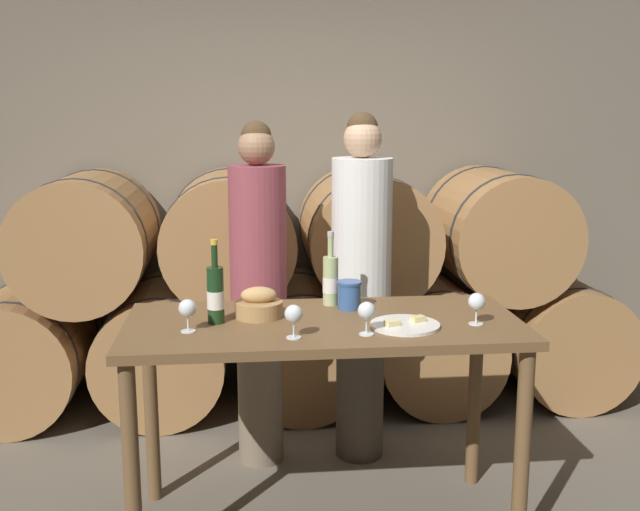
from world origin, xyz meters
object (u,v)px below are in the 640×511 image
Objects in this scene: tasting_table at (324,350)px; blue_crock at (349,294)px; cheese_plate at (405,325)px; person_right at (361,284)px; wine_glass_right at (477,302)px; wine_glass_left at (294,315)px; wine_glass_far_left at (187,309)px; person_left at (259,290)px; wine_glass_center at (367,312)px; wine_bottle_red at (216,294)px; bread_basket at (259,305)px; wine_bottle_white at (331,280)px.

tasting_table is 0.30m from blue_crock.
blue_crock is 0.36m from cheese_plate.
wine_glass_right is (0.36, -0.78, 0.10)m from person_right.
blue_crock is at bearing -105.00° from person_right.
blue_crock is 0.94× the size of wine_glass_left.
wine_glass_far_left is at bearing -136.88° from person_right.
person_left is 0.97m from wine_glass_center.
cheese_plate is 2.14× the size of wine_glass_right.
person_left is 0.69m from wine_bottle_red.
wine_bottle_red is at bearing 141.76° from wine_glass_left.
wine_glass_left reaches higher than tasting_table.
wine_glass_center reaches higher than bread_basket.
cheese_plate is 2.14× the size of wine_glass_center.
wine_glass_left and wine_glass_right have the same top height.
wine_glass_left reaches higher than cheese_plate.
tasting_table is at bearing -68.94° from person_left.
wine_glass_right is (0.56, -0.37, -0.02)m from wine_bottle_white.
person_left is 0.83m from wine_glass_far_left.
blue_crock is (0.58, 0.16, -0.05)m from wine_bottle_red.
wine_bottle_white is at bearing 146.33° from wine_glass_right.
person_right is 13.50× the size of wine_glass_center.
cheese_plate is (0.32, -0.12, 0.14)m from tasting_table.
person_left is 0.98m from cheese_plate.
cheese_plate reaches higher than tasting_table.
cheese_plate is 0.88m from wine_glass_far_left.
person_right is 0.87m from wine_glass_right.
person_right is at bearing 114.49° from wine_glass_right.
tasting_table is 12.46× the size of wine_glass_right.
bread_basket reaches higher than blue_crock.
tasting_table is 13.29× the size of blue_crock.
person_left is 8.66× the size of bread_basket.
wine_bottle_white is 0.71m from wine_glass_far_left.
cheese_plate is at bearing -85.79° from person_right.
wine_bottle_white is 0.12m from blue_crock.
wine_bottle_white is 1.18× the size of cheese_plate.
wine_glass_right reaches higher than bread_basket.
wine_glass_right is (0.62, -0.11, 0.22)m from tasting_table.
person_left is at bearing 111.06° from tasting_table.
wine_glass_right is at bearing -41.74° from person_left.
blue_crock is at bearing 121.94° from cheese_plate.
wine_bottle_white reaches higher than wine_glass_far_left.
bread_basket is 1.52× the size of wine_glass_left.
person_left is at bearing 138.26° from wine_glass_right.
person_left reaches higher than wine_glass_left.
wine_bottle_red is (-0.45, 0.02, 0.25)m from tasting_table.
person_right is 0.98m from wine_glass_left.
blue_crock is 0.62× the size of bread_basket.
wine_bottle_white is (0.51, 0.24, -0.01)m from wine_bottle_red.
cheese_plate is at bearing -58.06° from blue_crock.
wine_glass_center is (0.01, -0.39, 0.03)m from blue_crock.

